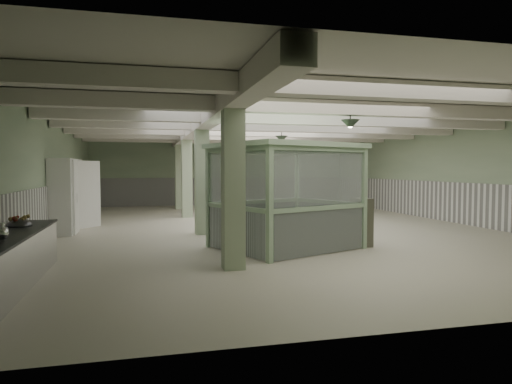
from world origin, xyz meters
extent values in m
plane|color=beige|center=(0.00, 0.00, 0.00)|extent=(20.00, 20.00, 0.00)
cube|color=silver|center=(0.00, 0.00, 3.60)|extent=(14.00, 20.00, 0.02)
cube|color=#9BAF8C|center=(0.00, 10.00, 1.80)|extent=(14.00, 0.02, 3.60)
cube|color=#9BAF8C|center=(0.00, -10.00, 1.80)|extent=(14.00, 0.02, 3.60)
cube|color=#9BAF8C|center=(-7.00, 0.00, 1.80)|extent=(0.02, 20.00, 3.60)
cube|color=#9BAF8C|center=(7.00, 0.00, 1.80)|extent=(0.02, 20.00, 3.60)
cube|color=white|center=(-6.97, 0.00, 0.75)|extent=(0.05, 19.90, 1.50)
cube|color=white|center=(6.97, 0.00, 0.75)|extent=(0.05, 19.90, 1.50)
cube|color=white|center=(0.00, 9.97, 0.75)|extent=(13.90, 0.05, 1.50)
cube|color=silver|center=(-2.50, 0.00, 3.38)|extent=(0.45, 19.90, 0.40)
cube|color=silver|center=(0.00, -7.50, 3.42)|extent=(13.90, 0.35, 0.32)
cube|color=silver|center=(0.00, -5.00, 3.42)|extent=(13.90, 0.35, 0.32)
cube|color=silver|center=(0.00, -2.50, 3.42)|extent=(13.90, 0.35, 0.32)
cube|color=silver|center=(0.00, 0.00, 3.42)|extent=(13.90, 0.35, 0.32)
cube|color=silver|center=(0.00, 2.50, 3.42)|extent=(13.90, 0.35, 0.32)
cube|color=silver|center=(0.00, 5.00, 3.42)|extent=(13.90, 0.35, 0.32)
cube|color=silver|center=(0.00, 7.50, 3.42)|extent=(13.90, 0.35, 0.32)
cube|color=#A7BC97|center=(-2.50, -6.00, 1.80)|extent=(0.42, 0.42, 3.60)
cube|color=#A7BC97|center=(-2.50, -1.00, 1.80)|extent=(0.42, 0.42, 3.60)
cube|color=#A7BC97|center=(-2.50, 4.00, 1.80)|extent=(0.42, 0.42, 3.60)
cube|color=#A7BC97|center=(-2.50, 8.00, 1.80)|extent=(0.42, 0.42, 3.60)
cone|color=#2D3C2D|center=(0.50, -5.00, 3.05)|extent=(0.44, 0.44, 0.22)
cone|color=#2D3C2D|center=(0.50, 0.50, 3.05)|extent=(0.44, 0.44, 0.22)
cone|color=#2D3C2D|center=(0.50, 5.50, 3.05)|extent=(0.44, 0.44, 0.22)
cube|color=white|center=(-6.65, 0.70, 1.22)|extent=(0.67, 2.67, 2.44)
cube|color=white|center=(-6.29, 0.09, 1.22)|extent=(0.06, 1.00, 2.34)
cube|color=white|center=(-6.17, 1.42, 1.22)|extent=(0.65, 0.83, 2.34)
cube|color=silver|center=(-6.25, 0.09, 1.22)|extent=(0.02, 0.05, 0.30)
cube|color=silver|center=(-6.25, 1.31, 1.22)|extent=(0.02, 0.05, 0.30)
cube|color=#9EBE98|center=(-1.65, -5.66, 1.26)|extent=(0.16, 0.16, 2.52)
cube|color=#9EBE98|center=(-2.62, -3.34, 1.26)|extent=(0.16, 0.16, 2.52)
cube|color=#9EBE98|center=(1.14, -4.50, 1.26)|extent=(0.16, 0.16, 2.52)
cube|color=#9EBE98|center=(0.17, -2.18, 1.26)|extent=(0.16, 0.16, 2.52)
cube|color=#9EBE98|center=(-0.74, -3.92, 2.58)|extent=(4.09, 3.82, 0.12)
cube|color=silver|center=(-0.26, -5.08, 0.55)|extent=(2.62, 1.14, 1.05)
cube|color=silver|center=(-0.26, -5.08, 1.78)|extent=(2.62, 1.14, 1.22)
cube|color=silver|center=(-1.23, -2.76, 0.55)|extent=(2.62, 1.14, 1.05)
cube|color=silver|center=(-1.23, -2.76, 1.78)|extent=(2.62, 1.14, 1.22)
cube|color=silver|center=(-2.13, -4.50, 0.55)|extent=(0.95, 2.16, 1.05)
cube|color=silver|center=(-2.13, -4.50, 1.78)|extent=(0.95, 2.16, 1.22)
cube|color=silver|center=(0.65, -3.34, 0.55)|extent=(0.95, 2.16, 1.05)
cube|color=silver|center=(0.65, -3.34, 1.78)|extent=(0.95, 2.16, 1.22)
cube|color=#595A4B|center=(1.25, -4.14, 0.62)|extent=(0.40, 0.58, 1.25)
camera|label=1|loc=(-4.23, -14.93, 2.02)|focal=32.00mm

